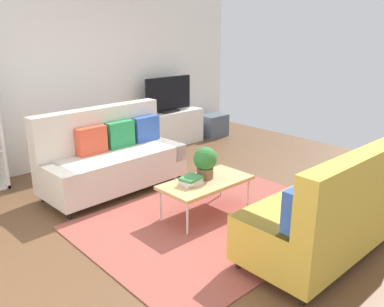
# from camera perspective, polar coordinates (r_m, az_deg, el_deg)

# --- Properties ---
(ground_plane) EXTENTS (7.68, 7.68, 0.00)m
(ground_plane) POSITION_cam_1_polar(r_m,az_deg,el_deg) (4.82, 1.13, -8.38)
(ground_plane) COLOR brown
(wall_far) EXTENTS (6.40, 0.12, 2.90)m
(wall_far) POSITION_cam_1_polar(r_m,az_deg,el_deg) (6.67, -15.97, 11.27)
(wall_far) COLOR white
(wall_far) RESTS_ON ground_plane
(area_rug) EXTENTS (2.90, 2.20, 0.01)m
(area_rug) POSITION_cam_1_polar(r_m,az_deg,el_deg) (4.62, 3.30, -9.56)
(area_rug) COLOR #9E4C42
(area_rug) RESTS_ON ground_plane
(couch_beige) EXTENTS (1.93, 0.92, 1.10)m
(couch_beige) POSITION_cam_1_polar(r_m,az_deg,el_deg) (5.44, -11.53, -0.52)
(couch_beige) COLOR beige
(couch_beige) RESTS_ON ground_plane
(couch_green) EXTENTS (1.90, 0.84, 1.10)m
(couch_green) POSITION_cam_1_polar(r_m,az_deg,el_deg) (4.04, 19.48, -7.91)
(couch_green) COLOR gold
(couch_green) RESTS_ON ground_plane
(coffee_table) EXTENTS (1.10, 0.56, 0.42)m
(coffee_table) POSITION_cam_1_polar(r_m,az_deg,el_deg) (4.62, 2.03, -4.27)
(coffee_table) COLOR tan
(coffee_table) RESTS_ON ground_plane
(tv_console) EXTENTS (1.40, 0.44, 0.64)m
(tv_console) POSITION_cam_1_polar(r_m,az_deg,el_deg) (7.41, -3.42, 3.61)
(tv_console) COLOR silver
(tv_console) RESTS_ON ground_plane
(tv) EXTENTS (1.00, 0.20, 0.64)m
(tv) POSITION_cam_1_polar(r_m,az_deg,el_deg) (7.27, -3.41, 8.41)
(tv) COLOR black
(tv) RESTS_ON tv_console
(storage_trunk) EXTENTS (0.52, 0.40, 0.44)m
(storage_trunk) POSITION_cam_1_polar(r_m,az_deg,el_deg) (8.09, 3.09, 4.07)
(storage_trunk) COLOR #4C5666
(storage_trunk) RESTS_ON ground_plane
(potted_plant) EXTENTS (0.28, 0.28, 0.38)m
(potted_plant) POSITION_cam_1_polar(r_m,az_deg,el_deg) (4.62, 1.91, -1.14)
(potted_plant) COLOR brown
(potted_plant) RESTS_ON coffee_table
(table_book_0) EXTENTS (0.25, 0.19, 0.03)m
(table_book_0) POSITION_cam_1_polar(r_m,az_deg,el_deg) (4.50, -0.13, -4.26)
(table_book_0) COLOR silver
(table_book_0) RESTS_ON coffee_table
(table_book_1) EXTENTS (0.27, 0.23, 0.02)m
(table_book_1) POSITION_cam_1_polar(r_m,az_deg,el_deg) (4.49, -0.13, -3.92)
(table_book_1) COLOR silver
(table_book_1) RESTS_ON table_book_0
(table_book_2) EXTENTS (0.27, 0.22, 0.03)m
(table_book_2) POSITION_cam_1_polar(r_m,az_deg,el_deg) (4.48, -0.13, -3.57)
(table_book_2) COLOR #3F8C4C
(table_book_2) RESTS_ON table_book_1
(vase_0) EXTENTS (0.09, 0.09, 0.16)m
(vase_0) POSITION_cam_1_polar(r_m,az_deg,el_deg) (7.02, -7.43, 6.04)
(vase_0) COLOR #B24C4C
(vase_0) RESTS_ON tv_console
(bottle_0) EXTENTS (0.04, 0.04, 0.21)m
(bottle_0) POSITION_cam_1_polar(r_m,az_deg,el_deg) (7.03, -6.01, 6.31)
(bottle_0) COLOR #262626
(bottle_0) RESTS_ON tv_console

